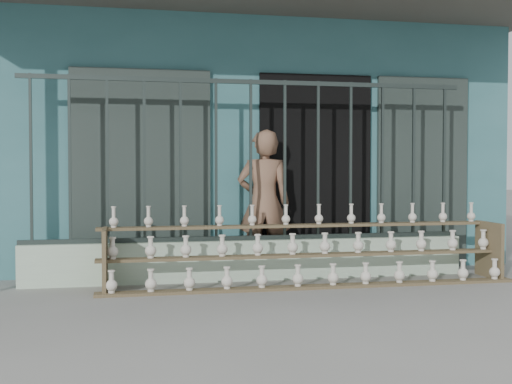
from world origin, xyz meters
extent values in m
plane|color=slate|center=(0.00, 0.00, 0.00)|extent=(60.00, 60.00, 0.00)
cube|color=#326569|center=(0.00, 4.30, 1.60)|extent=(7.00, 5.00, 3.20)
cube|color=black|center=(0.90, 1.82, 1.20)|extent=(1.40, 0.12, 2.40)
cube|color=#1F2A26|center=(-1.20, 1.78, 1.20)|extent=(1.60, 0.08, 2.40)
cube|color=#1F2A26|center=(2.30, 1.78, 1.20)|extent=(1.20, 0.08, 2.40)
cube|color=#ADC9AD|center=(0.00, 1.30, 0.23)|extent=(5.00, 0.20, 0.45)
cube|color=#283330|center=(-2.35, 1.30, 1.35)|extent=(0.03, 0.03, 1.80)
cube|color=#283330|center=(-1.96, 1.30, 1.35)|extent=(0.03, 0.03, 1.80)
cube|color=#283330|center=(-1.57, 1.30, 1.35)|extent=(0.03, 0.03, 1.80)
cube|color=#283330|center=(-1.18, 1.30, 1.35)|extent=(0.03, 0.03, 1.80)
cube|color=#283330|center=(-0.78, 1.30, 1.35)|extent=(0.03, 0.03, 1.80)
cube|color=#283330|center=(-0.39, 1.30, 1.35)|extent=(0.03, 0.03, 1.80)
cube|color=#283330|center=(0.00, 1.30, 1.35)|extent=(0.03, 0.03, 1.80)
cube|color=#283330|center=(0.39, 1.30, 1.35)|extent=(0.03, 0.03, 1.80)
cube|color=#283330|center=(0.78, 1.30, 1.35)|extent=(0.03, 0.03, 1.80)
cube|color=#283330|center=(1.17, 1.30, 1.35)|extent=(0.03, 0.03, 1.80)
cube|color=#283330|center=(1.57, 1.30, 1.35)|extent=(0.03, 0.03, 1.80)
cube|color=#283330|center=(1.96, 1.30, 1.35)|extent=(0.03, 0.03, 1.80)
cube|color=#283330|center=(2.35, 1.30, 1.35)|extent=(0.03, 0.03, 1.80)
cube|color=#283330|center=(0.00, 1.30, 2.22)|extent=(5.00, 0.04, 0.05)
cube|color=#283330|center=(0.00, 1.30, 0.47)|extent=(5.00, 0.04, 0.05)
cube|color=brown|center=(0.56, 0.65, 0.01)|extent=(4.50, 0.18, 0.03)
cube|color=brown|center=(0.56, 0.90, 0.32)|extent=(4.50, 0.18, 0.03)
cube|color=brown|center=(0.56, 1.15, 0.61)|extent=(4.50, 0.18, 0.03)
cube|color=brown|center=(-1.59, 0.90, 0.32)|extent=(0.04, 0.55, 0.64)
cube|color=brown|center=(2.71, 0.90, 0.32)|extent=(0.04, 0.55, 0.64)
imported|color=brown|center=(0.20, 1.55, 0.85)|extent=(0.67, 0.49, 1.70)
camera|label=1|loc=(-1.35, -5.76, 1.24)|focal=45.00mm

